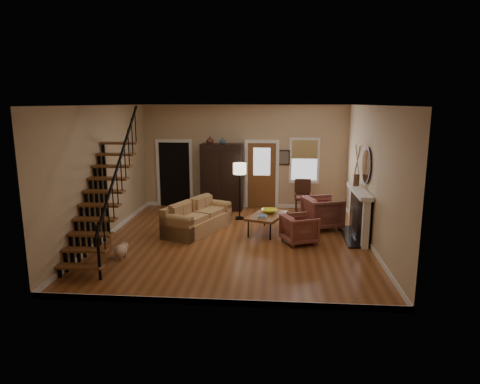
# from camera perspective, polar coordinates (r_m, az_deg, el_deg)

# --- Properties ---
(room) EXTENTS (7.00, 7.33, 3.30)m
(room) POSITION_cam_1_polar(r_m,az_deg,el_deg) (12.09, -1.91, 3.01)
(room) COLOR brown
(room) RESTS_ON ground
(staircase) EXTENTS (0.94, 2.80, 3.20)m
(staircase) POSITION_cam_1_polar(r_m,az_deg,el_deg) (9.73, -18.02, 0.83)
(staircase) COLOR brown
(staircase) RESTS_ON ground
(fireplace) EXTENTS (0.33, 1.95, 2.30)m
(fireplace) POSITION_cam_1_polar(r_m,az_deg,el_deg) (11.14, 15.78, -2.23)
(fireplace) COLOR black
(fireplace) RESTS_ON ground
(armoire) EXTENTS (1.30, 0.60, 2.10)m
(armoire) POSITION_cam_1_polar(r_m,az_deg,el_deg) (13.56, -2.43, 2.02)
(armoire) COLOR black
(armoire) RESTS_ON ground
(vase_a) EXTENTS (0.24, 0.24, 0.25)m
(vase_a) POSITION_cam_1_polar(r_m,az_deg,el_deg) (13.36, -4.03, 6.94)
(vase_a) COLOR #4C2619
(vase_a) RESTS_ON armoire
(vase_b) EXTENTS (0.20, 0.20, 0.21)m
(vase_b) POSITION_cam_1_polar(r_m,az_deg,el_deg) (13.30, -2.31, 6.85)
(vase_b) COLOR #334C60
(vase_b) RESTS_ON armoire
(sofa) EXTENTS (1.65, 2.26, 0.77)m
(sofa) POSITION_cam_1_polar(r_m,az_deg,el_deg) (11.36, -5.67, -3.39)
(sofa) COLOR #B18450
(sofa) RESTS_ON ground
(coffee_table) EXTENTS (1.14, 1.46, 0.49)m
(coffee_table) POSITION_cam_1_polar(r_m,az_deg,el_deg) (11.27, 3.65, -4.22)
(coffee_table) COLOR brown
(coffee_table) RESTS_ON ground
(bowl) EXTENTS (0.44, 0.44, 0.11)m
(bowl) POSITION_cam_1_polar(r_m,az_deg,el_deg) (11.34, 3.93, -2.56)
(bowl) COLOR yellow
(bowl) RESTS_ON coffee_table
(books) EXTENTS (0.23, 0.32, 0.06)m
(books) POSITION_cam_1_polar(r_m,az_deg,el_deg) (10.91, 3.00, -3.25)
(books) COLOR beige
(books) RESTS_ON coffee_table
(armchair_left) EXTENTS (1.00, 0.99, 0.70)m
(armchair_left) POSITION_cam_1_polar(r_m,az_deg,el_deg) (10.51, 7.92, -4.92)
(armchair_left) COLOR maroon
(armchair_left) RESTS_ON ground
(armchair_right) EXTENTS (1.18, 1.17, 0.86)m
(armchair_right) POSITION_cam_1_polar(r_m,az_deg,el_deg) (11.84, 10.96, -2.72)
(armchair_right) COLOR maroon
(armchair_right) RESTS_ON ground
(floor_lamp) EXTENTS (0.42, 0.42, 1.66)m
(floor_lamp) POSITION_cam_1_polar(r_m,az_deg,el_deg) (12.43, -0.05, 0.09)
(floor_lamp) COLOR black
(floor_lamp) RESTS_ON ground
(side_chair) EXTENTS (0.54, 0.54, 1.02)m
(side_chair) POSITION_cam_1_polar(r_m,az_deg,el_deg) (13.39, 8.38, -0.57)
(side_chair) COLOR #351D11
(side_chair) RESTS_ON ground
(dog) EXTENTS (0.30, 0.46, 0.32)m
(dog) POSITION_cam_1_polar(r_m,az_deg,el_deg) (9.80, -15.61, -7.65)
(dog) COLOR beige
(dog) RESTS_ON ground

